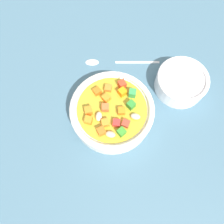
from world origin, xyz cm
name	(u,v)px	position (x,y,z in cm)	size (l,w,h in cm)	color
ground_plane	(112,117)	(0.00, 0.00, -1.00)	(140.00, 140.00, 2.00)	#42667A
soup_bowl_main	(112,112)	(0.01, -0.02, 3.04)	(19.40, 19.40, 6.76)	white
spoon	(112,61)	(-5.83, 14.60, 0.41)	(19.36, 8.93, 0.94)	silver
side_bowl_small	(181,82)	(13.00, 14.08, 2.53)	(12.79, 12.79, 4.90)	white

